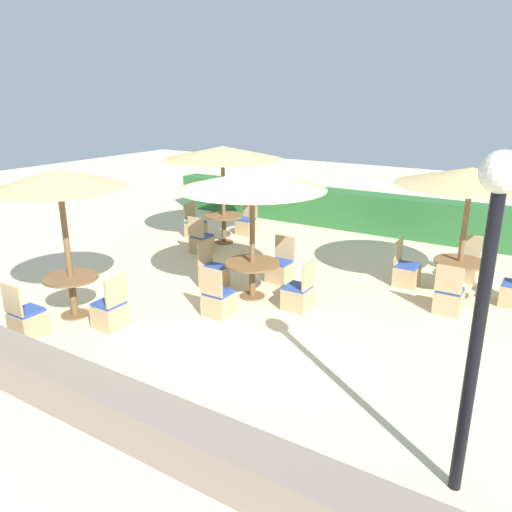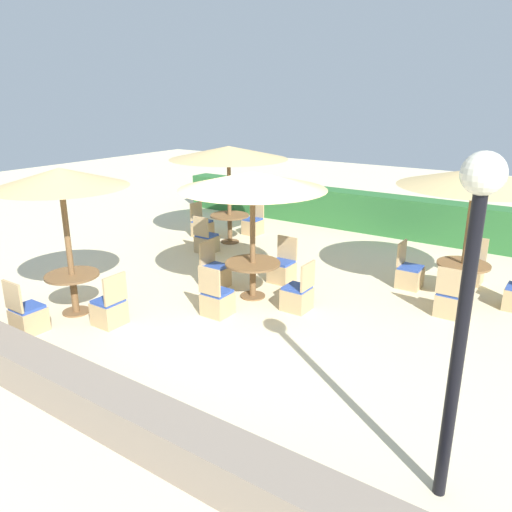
{
  "view_description": "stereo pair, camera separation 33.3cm",
  "coord_description": "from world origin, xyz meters",
  "px_view_note": "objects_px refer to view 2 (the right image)",
  "views": [
    {
      "loc": [
        4.64,
        -6.78,
        3.74
      ],
      "look_at": [
        0.0,
        0.6,
        0.9
      ],
      "focal_mm": 35.0,
      "sensor_mm": 36.0,
      "label": 1
    },
    {
      "loc": [
        4.92,
        -6.6,
        3.74
      ],
      "look_at": [
        0.0,
        0.6,
        0.9
      ],
      "focal_mm": 35.0,
      "sensor_mm": 36.0,
      "label": 2
    }
  ],
  "objects_px": {
    "parasol_front_left": "(60,179)",
    "patio_chair_back_left_south": "(206,242)",
    "round_table_front_left": "(73,284)",
    "round_table_back_left": "(230,221)",
    "patio_chair_center_south": "(217,301)",
    "patio_chair_back_left_west": "(202,227)",
    "patio_chair_center_north": "(282,270)",
    "lamp_post": "(470,267)",
    "patio_chair_back_right_west": "(409,275)",
    "patio_chair_center_east": "(298,296)",
    "patio_chair_front_left_south": "(28,317)",
    "parasol_center": "(253,181)",
    "patio_chair_front_left_east": "(110,310)",
    "patio_chair_back_right_north": "(471,271)",
    "parasol_back_left": "(229,153)",
    "patio_chair_back_left_north": "(253,225)",
    "round_table_back_right": "(463,272)",
    "round_table_center": "(253,270)",
    "patio_chair_back_right_south": "(450,302)",
    "patio_chair_center_west": "(215,274)",
    "parasol_back_right": "(475,178)"
  },
  "relations": [
    {
      "from": "round_table_front_left",
      "to": "patio_chair_front_left_east",
      "type": "relative_size",
      "value": 1.0
    },
    {
      "from": "patio_chair_back_right_north",
      "to": "round_table_back_left",
      "type": "bearing_deg",
      "value": 4.32
    },
    {
      "from": "lamp_post",
      "to": "round_table_front_left",
      "type": "bearing_deg",
      "value": 174.13
    },
    {
      "from": "patio_chair_center_west",
      "to": "parasol_back_left",
      "type": "bearing_deg",
      "value": -148.26
    },
    {
      "from": "parasol_center",
      "to": "round_table_front_left",
      "type": "bearing_deg",
      "value": -132.62
    },
    {
      "from": "patio_chair_center_west",
      "to": "patio_chair_center_east",
      "type": "bearing_deg",
      "value": 87.91
    },
    {
      "from": "patio_chair_center_east",
      "to": "patio_chair_back_left_north",
      "type": "bearing_deg",
      "value": 43.56
    },
    {
      "from": "patio_chair_back_left_north",
      "to": "round_table_back_right",
      "type": "bearing_deg",
      "value": 165.16
    },
    {
      "from": "round_table_front_left",
      "to": "parasol_center",
      "type": "bearing_deg",
      "value": 47.38
    },
    {
      "from": "lamp_post",
      "to": "parasol_center",
      "type": "relative_size",
      "value": 1.22
    },
    {
      "from": "round_table_back_right",
      "to": "patio_chair_center_north",
      "type": "bearing_deg",
      "value": -160.63
    },
    {
      "from": "patio_chair_front_left_east",
      "to": "patio_chair_back_right_west",
      "type": "relative_size",
      "value": 1.0
    },
    {
      "from": "patio_chair_center_north",
      "to": "patio_chair_center_south",
      "type": "distance_m",
      "value": 2.06
    },
    {
      "from": "parasol_back_right",
      "to": "round_table_back_left",
      "type": "relative_size",
      "value": 2.7
    },
    {
      "from": "patio_chair_front_left_south",
      "to": "patio_chair_back_left_west",
      "type": "height_order",
      "value": "same"
    },
    {
      "from": "patio_chair_back_right_west",
      "to": "patio_chair_center_east",
      "type": "bearing_deg",
      "value": -30.17
    },
    {
      "from": "patio_chair_center_north",
      "to": "patio_chair_front_left_east",
      "type": "height_order",
      "value": "same"
    },
    {
      "from": "round_table_back_left",
      "to": "round_table_back_right",
      "type": "bearing_deg",
      "value": -5.19
    },
    {
      "from": "patio_chair_center_north",
      "to": "parasol_back_left",
      "type": "height_order",
      "value": "parasol_back_left"
    },
    {
      "from": "round_table_front_left",
      "to": "patio_chair_back_right_west",
      "type": "bearing_deg",
      "value": 45.43
    },
    {
      "from": "parasol_front_left",
      "to": "patio_chair_back_left_south",
      "type": "distance_m",
      "value": 4.65
    },
    {
      "from": "patio_chair_center_east",
      "to": "parasol_back_left",
      "type": "height_order",
      "value": "parasol_back_left"
    },
    {
      "from": "patio_chair_back_right_west",
      "to": "patio_chair_back_left_west",
      "type": "relative_size",
      "value": 1.0
    },
    {
      "from": "lamp_post",
      "to": "round_table_back_right",
      "type": "bearing_deg",
      "value": 101.13
    },
    {
      "from": "round_table_back_left",
      "to": "patio_chair_back_left_north",
      "type": "xyz_separation_m",
      "value": [
        0.03,
        1.03,
        -0.31
      ]
    },
    {
      "from": "patio_chair_center_north",
      "to": "patio_chair_center_west",
      "type": "height_order",
      "value": "same"
    },
    {
      "from": "patio_chair_center_south",
      "to": "parasol_front_left",
      "type": "height_order",
      "value": "parasol_front_left"
    },
    {
      "from": "parasol_center",
      "to": "round_table_front_left",
      "type": "distance_m",
      "value": 3.67
    },
    {
      "from": "patio_chair_center_west",
      "to": "round_table_center",
      "type": "bearing_deg",
      "value": 88.32
    },
    {
      "from": "patio_chair_center_west",
      "to": "patio_chair_back_right_south",
      "type": "height_order",
      "value": "same"
    },
    {
      "from": "patio_chair_front_left_south",
      "to": "round_table_back_right",
      "type": "relative_size",
      "value": 0.96
    },
    {
      "from": "patio_chair_front_left_east",
      "to": "patio_chair_back_right_north",
      "type": "bearing_deg",
      "value": -39.76
    },
    {
      "from": "patio_chair_center_north",
      "to": "patio_chair_back_right_south",
      "type": "distance_m",
      "value": 3.33
    },
    {
      "from": "round_table_front_left",
      "to": "round_table_back_right",
      "type": "relative_size",
      "value": 0.96
    },
    {
      "from": "patio_chair_back_right_west",
      "to": "parasol_back_left",
      "type": "height_order",
      "value": "parasol_back_left"
    },
    {
      "from": "round_table_center",
      "to": "round_table_back_left",
      "type": "relative_size",
      "value": 1.04
    },
    {
      "from": "round_table_front_left",
      "to": "round_table_back_left",
      "type": "height_order",
      "value": "round_table_back_left"
    },
    {
      "from": "patio_chair_center_north",
      "to": "patio_chair_center_south",
      "type": "xyz_separation_m",
      "value": [
        -0.09,
        -2.06,
        0.0
      ]
    },
    {
      "from": "patio_chair_back_left_north",
      "to": "patio_chair_back_left_west",
      "type": "bearing_deg",
      "value": 44.87
    },
    {
      "from": "patio_chair_back_left_north",
      "to": "patio_chair_back_left_west",
      "type": "xyz_separation_m",
      "value": [
        -1.01,
        -1.0,
        0.0
      ]
    },
    {
      "from": "parasol_front_left",
      "to": "patio_chair_back_left_north",
      "type": "relative_size",
      "value": 2.78
    },
    {
      "from": "patio_chair_center_south",
      "to": "patio_chair_back_left_west",
      "type": "height_order",
      "value": "same"
    },
    {
      "from": "patio_chair_center_west",
      "to": "patio_chair_back_right_west",
      "type": "relative_size",
      "value": 1.0
    },
    {
      "from": "parasol_center",
      "to": "patio_chair_center_north",
      "type": "height_order",
      "value": "parasol_center"
    },
    {
      "from": "patio_chair_center_north",
      "to": "parasol_center",
      "type": "bearing_deg",
      "value": 88.08
    },
    {
      "from": "parasol_center",
      "to": "patio_chair_front_left_south",
      "type": "bearing_deg",
      "value": -123.6
    },
    {
      "from": "patio_chair_center_west",
      "to": "patio_chair_back_left_south",
      "type": "xyz_separation_m",
      "value": [
        -1.63,
        1.68,
        0.0
      ]
    },
    {
      "from": "patio_chair_center_north",
      "to": "round_table_center",
      "type": "bearing_deg",
      "value": 88.08
    },
    {
      "from": "patio_chair_back_left_north",
      "to": "patio_chair_back_left_south",
      "type": "height_order",
      "value": "same"
    },
    {
      "from": "round_table_back_right",
      "to": "parasol_back_left",
      "type": "bearing_deg",
      "value": 174.81
    }
  ]
}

